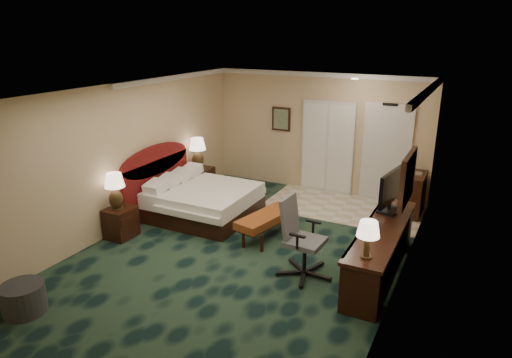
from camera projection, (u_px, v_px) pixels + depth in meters
The scene contains 25 objects.
floor at pixel (238, 257), 7.56m from camera, with size 5.00×7.50×0.00m, color black.
ceiling at pixel (236, 93), 6.72m from camera, with size 5.00×7.50×0.00m, color white.
wall_back at pixel (318, 133), 10.31m from camera, with size 5.00×0.00×2.70m, color tan.
wall_front at pixel (28, 300), 3.96m from camera, with size 5.00×0.00×2.70m, color tan.
wall_left at pixel (116, 160), 8.21m from camera, with size 0.00×7.50×2.70m, color tan.
wall_right at pixel (401, 206), 6.07m from camera, with size 0.00×7.50×2.70m, color tan.
crown_molding at pixel (236, 96), 6.73m from camera, with size 5.00×7.50×0.10m, color silver, non-canonical shape.
tile_patch at pixel (342, 207), 9.63m from camera, with size 3.20×1.70×0.01m, color beige.
headboard at pixel (157, 179), 9.24m from camera, with size 0.12×2.00×1.40m, color #46070C, non-canonical shape.
entry_door at pixel (386, 154), 9.72m from camera, with size 1.02×0.06×2.18m, color silver.
closet_doors at pixel (327, 148), 10.27m from camera, with size 1.20×0.06×2.10m, color silver.
wall_art at pixel (281, 119), 10.59m from camera, with size 0.45×0.06×0.55m, color #446251.
wall_mirror at pixel (408, 179), 6.53m from camera, with size 0.05×0.95×0.75m, color white.
bed at pixel (204, 202), 9.12m from camera, with size 1.89×1.75×0.60m, color white.
nightstand_near at pixel (121, 223), 8.20m from camera, with size 0.44×0.51×0.55m, color black.
nightstand_far at pixel (200, 181), 10.32m from camera, with size 0.49×0.57×0.62m, color black.
lamp_near at pixel (115, 191), 7.99m from camera, with size 0.35×0.35×0.66m, color black, non-canonical shape.
lamp_far at pixel (198, 153), 10.11m from camera, with size 0.37×0.37×0.70m, color black, non-canonical shape.
bed_bench at pixel (267, 225), 8.22m from camera, with size 0.46×1.31×0.45m, color brown.
ottoman at pixel (24, 299), 6.03m from camera, with size 0.56×0.56×0.40m, color #25262A.
desk at pixel (380, 251), 6.93m from camera, with size 0.57×2.64×0.76m, color black.
tv at pixel (391, 192), 7.32m from camera, with size 0.07×0.89×0.69m, color black.
desk_lamp at pixel (368, 240), 5.85m from camera, with size 0.30×0.30×0.52m, color black, non-canonical shape.
desk_chair at pixel (305, 239), 6.82m from camera, with size 0.71×0.67×1.22m, color #505156, non-canonical shape.
minibar at pixel (412, 194), 9.18m from camera, with size 0.45×0.81×0.85m, color black.
Camera 1 is at (3.33, -5.91, 3.60)m, focal length 32.00 mm.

